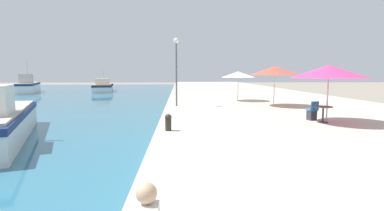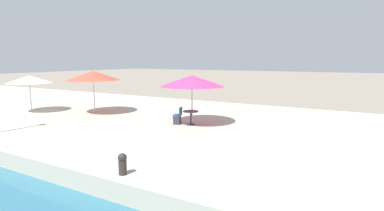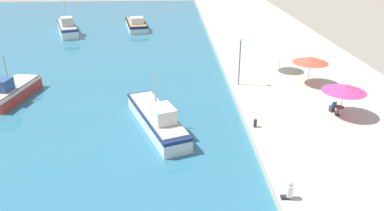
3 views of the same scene
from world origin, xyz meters
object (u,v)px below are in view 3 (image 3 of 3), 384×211
(fishing_boat_near, at_px, (157,118))
(person_at_quay, at_px, (289,191))
(cafe_umbrella_pink, at_px, (344,88))
(fishing_boat_distant, at_px, (136,24))
(fishing_boat_far, at_px, (67,27))
(cafe_umbrella_striped, at_px, (281,51))
(cafe_chair_left, at_px, (332,108))
(mooring_bollard, at_px, (255,123))
(lamppost, at_px, (240,53))
(cafe_umbrella_white, at_px, (311,60))
(cafe_table, at_px, (338,109))
(fishing_boat_mid, at_px, (10,91))

(fishing_boat_near, relative_size, person_at_quay, 9.16)
(fishing_boat_near, distance_m, cafe_umbrella_pink, 14.49)
(fishing_boat_near, height_order, fishing_boat_distant, fishing_boat_near)
(fishing_boat_distant, bearing_deg, cafe_umbrella_pink, -72.39)
(fishing_boat_near, relative_size, fishing_boat_far, 0.96)
(cafe_umbrella_pink, xyz_separation_m, cafe_umbrella_striped, (-1.90, 10.92, -0.17))
(cafe_chair_left, height_order, mooring_bollard, cafe_chair_left)
(person_at_quay, xyz_separation_m, lamppost, (0.21, 17.11, 2.63))
(cafe_chair_left, xyz_separation_m, lamppost, (-6.48, 6.45, 2.77))
(fishing_boat_far, relative_size, person_at_quay, 9.53)
(cafe_umbrella_white, relative_size, cafe_umbrella_striped, 1.22)
(mooring_bollard, bearing_deg, fishing_boat_near, 169.00)
(cafe_umbrella_striped, height_order, cafe_table, cafe_umbrella_striped)
(fishing_boat_far, relative_size, cafe_table, 12.40)
(fishing_boat_distant, height_order, cafe_chair_left, fishing_boat_distant)
(cafe_umbrella_white, height_order, person_at_quay, cafe_umbrella_white)
(cafe_umbrella_striped, height_order, cafe_chair_left, cafe_umbrella_striped)
(cafe_umbrella_striped, distance_m, cafe_chair_left, 10.53)
(cafe_table, height_order, mooring_bollard, cafe_table)
(fishing_boat_mid, xyz_separation_m, lamppost, (20.94, 0.93, 2.92))
(fishing_boat_near, xyz_separation_m, fishing_boat_mid, (-13.46, 6.43, -0.03))
(cafe_umbrella_pink, bearing_deg, fishing_boat_mid, 167.45)
(cafe_table, bearing_deg, cafe_umbrella_striped, 98.90)
(fishing_boat_distant, xyz_separation_m, cafe_umbrella_white, (18.59, -28.13, 2.31))
(fishing_boat_mid, height_order, cafe_umbrella_striped, fishing_boat_mid)
(fishing_boat_near, relative_size, fishing_boat_distant, 1.04)
(cafe_chair_left, distance_m, mooring_bollard, 7.11)
(fishing_boat_distant, bearing_deg, cafe_chair_left, -72.40)
(cafe_umbrella_striped, distance_m, person_at_quay, 21.61)
(cafe_umbrella_pink, bearing_deg, fishing_boat_near, -179.00)
(cafe_umbrella_striped, bearing_deg, cafe_table, -81.10)
(cafe_chair_left, bearing_deg, cafe_table, -90.00)
(cafe_umbrella_white, xyz_separation_m, cafe_table, (0.01, -7.03, -1.86))
(cafe_umbrella_striped, bearing_deg, fishing_boat_mid, -169.63)
(lamppost, bearing_deg, cafe_chair_left, -44.87)
(fishing_boat_distant, height_order, cafe_umbrella_striped, fishing_boat_distant)
(fishing_boat_far, xyz_separation_m, mooring_bollard, (22.02, -33.94, 0.04))
(cafe_chair_left, relative_size, lamppost, 0.20)
(fishing_boat_far, xyz_separation_m, cafe_umbrella_striped, (27.21, -21.36, 1.81))
(cafe_umbrella_striped, relative_size, mooring_bollard, 4.17)
(fishing_boat_near, xyz_separation_m, cafe_table, (14.15, 0.22, 0.33))
(cafe_umbrella_white, bearing_deg, cafe_umbrella_pink, -88.41)
(cafe_umbrella_striped, bearing_deg, cafe_umbrella_white, -66.51)
(fishing_boat_far, distance_m, cafe_table, 43.37)
(cafe_umbrella_white, distance_m, person_at_quay, 18.43)
(fishing_boat_near, xyz_separation_m, fishing_boat_distant, (-4.45, 35.37, -0.11))
(mooring_bollard, bearing_deg, fishing_boat_far, 122.98)
(cafe_umbrella_striped, bearing_deg, person_at_quay, -103.84)
(cafe_umbrella_pink, bearing_deg, fishing_boat_distant, 118.14)
(cafe_umbrella_white, relative_size, cafe_table, 4.16)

